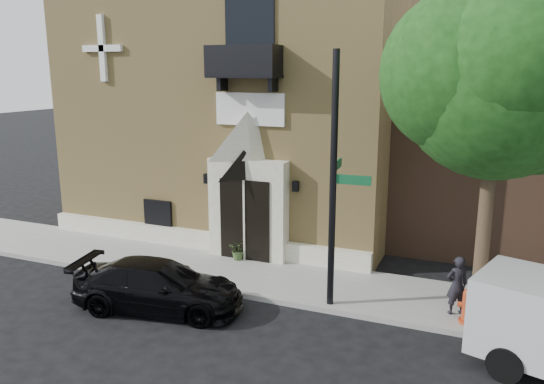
% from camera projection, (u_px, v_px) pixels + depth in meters
% --- Properties ---
extents(ground, '(120.00, 120.00, 0.00)m').
position_uv_depth(ground, '(240.00, 298.00, 14.47)').
color(ground, black).
rests_on(ground, ground).
extents(sidewalk, '(42.00, 3.00, 0.15)m').
position_uv_depth(sidewalk, '(293.00, 281.00, 15.43)').
color(sidewalk, gray).
rests_on(sidewalk, ground).
extents(church, '(12.20, 11.01, 9.30)m').
position_uv_depth(church, '(257.00, 106.00, 21.70)').
color(church, tan).
rests_on(church, ground).
extents(street_tree_left, '(4.97, 4.38, 7.77)m').
position_uv_depth(street_tree_left, '(499.00, 80.00, 11.22)').
color(street_tree_left, '#38281C').
rests_on(street_tree_left, sidewalk).
extents(black_sedan, '(4.67, 2.56, 1.28)m').
position_uv_depth(black_sedan, '(158.00, 286.00, 13.68)').
color(black_sedan, black).
rests_on(black_sedan, ground).
extents(street_sign, '(1.02, 1.02, 6.42)m').
position_uv_depth(street_sign, '(334.00, 182.00, 13.09)').
color(street_sign, black).
rests_on(street_sign, sidewalk).
extents(fire_hydrant, '(0.51, 0.41, 0.89)m').
position_uv_depth(fire_hydrant, '(468.00, 306.00, 12.63)').
color(fire_hydrant, '#9F3517').
rests_on(fire_hydrant, sidewalk).
extents(planter, '(0.62, 0.55, 0.65)m').
position_uv_depth(planter, '(239.00, 250.00, 16.93)').
color(planter, '#40592B').
rests_on(planter, sidewalk).
extents(pedestrian_near, '(0.65, 0.58, 1.50)m').
position_uv_depth(pedestrian_near, '(457.00, 285.00, 13.06)').
color(pedestrian_near, black).
rests_on(pedestrian_near, sidewalk).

